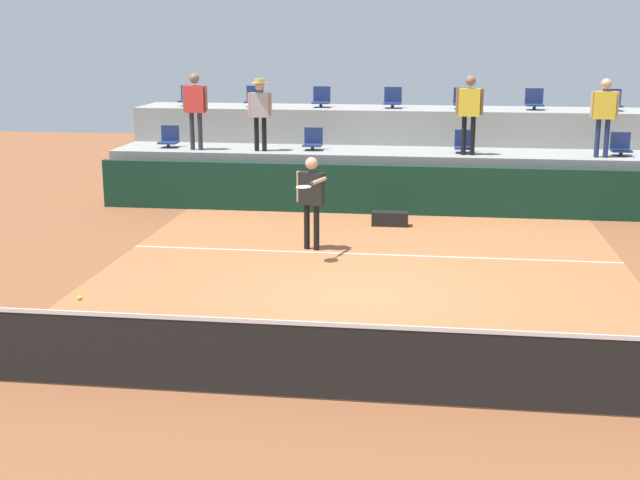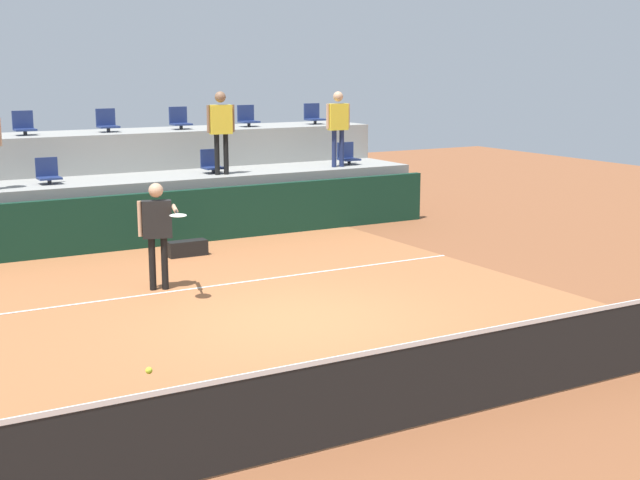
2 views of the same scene
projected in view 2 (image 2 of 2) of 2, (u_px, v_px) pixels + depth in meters
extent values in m
plane|color=brown|center=(297.00, 320.00, 12.77)|extent=(40.00, 40.00, 0.00)
cube|color=#A36038|center=(266.00, 303.00, 13.62)|extent=(9.00, 10.00, 0.01)
cube|color=silver|center=(229.00, 284.00, 14.81)|extent=(9.00, 0.06, 0.00)
cube|color=black|center=(479.00, 371.00, 9.28)|extent=(10.40, 0.01, 0.87)
cube|color=white|center=(481.00, 331.00, 9.19)|extent=(10.40, 0.02, 0.05)
cube|color=#0F3323|center=(155.00, 220.00, 17.76)|extent=(13.00, 0.16, 1.10)
cube|color=gray|center=(134.00, 207.00, 18.85)|extent=(13.00, 1.80, 1.25)
cube|color=gray|center=(108.00, 178.00, 20.30)|extent=(13.00, 1.80, 2.10)
cylinder|color=#2D2D33|center=(50.00, 182.00, 17.73)|extent=(0.08, 0.08, 0.10)
cube|color=navy|center=(49.00, 178.00, 17.72)|extent=(0.44, 0.40, 0.04)
cube|color=navy|center=(47.00, 167.00, 17.83)|extent=(0.44, 0.04, 0.38)
cylinder|color=#2D2D33|center=(213.00, 171.00, 19.47)|extent=(0.08, 0.08, 0.10)
cube|color=navy|center=(213.00, 168.00, 19.45)|extent=(0.44, 0.40, 0.04)
cube|color=navy|center=(210.00, 158.00, 19.56)|extent=(0.44, 0.04, 0.38)
cylinder|color=#2D2D33|center=(349.00, 162.00, 21.18)|extent=(0.08, 0.08, 0.10)
cube|color=navy|center=(349.00, 159.00, 21.17)|extent=(0.44, 0.40, 0.04)
cube|color=navy|center=(345.00, 150.00, 21.28)|extent=(0.44, 0.04, 0.38)
cylinder|color=#2D2D33|center=(25.00, 133.00, 19.08)|extent=(0.08, 0.08, 0.10)
cube|color=navy|center=(25.00, 130.00, 19.07)|extent=(0.44, 0.40, 0.04)
cube|color=navy|center=(23.00, 119.00, 19.18)|extent=(0.44, 0.04, 0.38)
cylinder|color=#2D2D33|center=(108.00, 130.00, 19.97)|extent=(0.08, 0.08, 0.10)
cube|color=navy|center=(108.00, 127.00, 19.96)|extent=(0.44, 0.40, 0.04)
cube|color=navy|center=(105.00, 117.00, 20.07)|extent=(0.44, 0.04, 0.38)
cylinder|color=#2D2D33|center=(181.00, 127.00, 20.82)|extent=(0.08, 0.08, 0.10)
cube|color=navy|center=(181.00, 124.00, 20.80)|extent=(0.44, 0.40, 0.04)
cube|color=navy|center=(178.00, 115.00, 20.92)|extent=(0.44, 0.04, 0.38)
cylinder|color=#2D2D33|center=(249.00, 125.00, 21.68)|extent=(0.08, 0.08, 0.10)
cube|color=navy|center=(249.00, 122.00, 21.66)|extent=(0.44, 0.40, 0.04)
cube|color=navy|center=(246.00, 113.00, 21.78)|extent=(0.44, 0.04, 0.38)
cylinder|color=#2D2D33|center=(315.00, 122.00, 22.59)|extent=(0.08, 0.08, 0.10)
cube|color=navy|center=(315.00, 119.00, 22.57)|extent=(0.44, 0.40, 0.04)
cube|color=navy|center=(312.00, 111.00, 22.68)|extent=(0.44, 0.04, 0.38)
cylinder|color=black|center=(152.00, 264.00, 14.35)|extent=(0.14, 0.14, 0.86)
cylinder|color=black|center=(165.00, 264.00, 14.40)|extent=(0.14, 0.14, 0.86)
cube|color=black|center=(157.00, 219.00, 14.23)|extent=(0.50, 0.30, 0.61)
sphere|color=tan|center=(156.00, 190.00, 14.14)|extent=(0.29, 0.29, 0.23)
cylinder|color=tan|center=(140.00, 219.00, 14.17)|extent=(0.09, 0.09, 0.57)
cylinder|color=tan|center=(175.00, 209.00, 14.00)|extent=(0.22, 0.54, 0.07)
cylinder|color=black|center=(177.00, 212.00, 13.64)|extent=(0.11, 0.26, 0.04)
ellipsoid|color=silver|center=(178.00, 215.00, 13.37)|extent=(0.34, 0.38, 0.03)
cylinder|color=tan|center=(0.00, 132.00, 16.82)|extent=(0.07, 0.07, 0.53)
cylinder|color=black|center=(217.00, 155.00, 19.13)|extent=(0.12, 0.12, 0.88)
cylinder|color=black|center=(226.00, 154.00, 19.21)|extent=(0.12, 0.12, 0.88)
cube|color=yellow|center=(221.00, 119.00, 19.02)|extent=(0.50, 0.24, 0.62)
sphere|color=#846047|center=(220.00, 97.00, 18.93)|extent=(0.27, 0.27, 0.24)
cylinder|color=#846047|center=(208.00, 119.00, 18.92)|extent=(0.08, 0.08, 0.59)
cylinder|color=#846047|center=(233.00, 118.00, 19.12)|extent=(0.08, 0.08, 0.59)
cylinder|color=navy|center=(334.00, 149.00, 20.57)|extent=(0.12, 0.12, 0.86)
cylinder|color=navy|center=(342.00, 148.00, 20.65)|extent=(0.12, 0.12, 0.86)
cube|color=yellow|center=(338.00, 117.00, 20.47)|extent=(0.47, 0.21, 0.61)
sphere|color=tan|center=(338.00, 96.00, 20.37)|extent=(0.25, 0.25, 0.23)
cylinder|color=tan|center=(328.00, 116.00, 20.35)|extent=(0.07, 0.07, 0.57)
cylinder|color=tan|center=(348.00, 116.00, 20.58)|extent=(0.07, 0.07, 0.57)
sphere|color=#CCE033|center=(149.00, 371.00, 8.46)|extent=(0.07, 0.07, 0.07)
cube|color=black|center=(187.00, 248.00, 16.96)|extent=(0.76, 0.28, 0.30)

